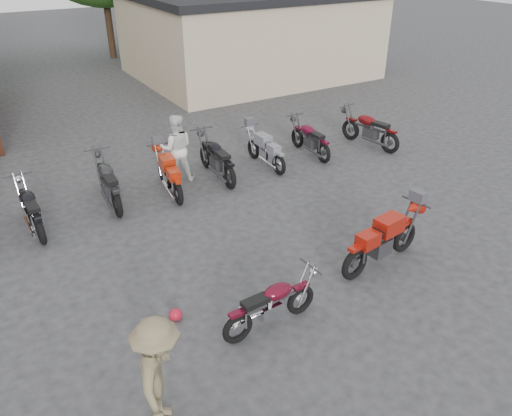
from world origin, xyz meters
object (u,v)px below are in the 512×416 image
row_bike_5 (216,156)px  row_bike_3 (108,180)px  sportbike (383,237)px  vintage_motorcycle (272,302)px  helmet (176,315)px  row_bike_6 (265,148)px  person_tan (159,374)px  row_bike_7 (310,137)px  row_bike_8 (369,127)px  person_light (176,148)px  row_bike_2 (30,207)px  row_bike_4 (169,172)px

row_bike_5 → row_bike_3: bearing=92.5°
sportbike → row_bike_3: bearing=117.9°
vintage_motorcycle → helmet: vintage_motorcycle is taller
vintage_motorcycle → row_bike_6: bearing=56.1°
helmet → person_tan: bearing=-117.3°
sportbike → helmet: bearing=164.7°
row_bike_7 → row_bike_8: size_ratio=0.92×
person_light → row_bike_8: person_light is taller
row_bike_5 → helmet: bearing=148.8°
person_tan → sportbike: bearing=-50.0°
row_bike_3 → row_bike_7: row_bike_3 is taller
helmet → row_bike_5: row_bike_5 is taller
row_bike_2 → row_bike_5: row_bike_5 is taller
sportbike → helmet: 4.30m
row_bike_3 → row_bike_6: 4.50m
person_light → row_bike_5: 1.08m
helmet → row_bike_2: size_ratio=0.12×
sportbike → row_bike_4: sportbike is taller
sportbike → person_light: 6.11m
sportbike → helmet: sportbike is taller
sportbike → row_bike_6: 5.41m
sportbike → row_bike_7: size_ratio=1.09×
helmet → row_bike_8: bearing=27.9°
person_tan → row_bike_7: (7.37, 6.67, -0.31)m
helmet → row_bike_5: bearing=55.9°
helmet → row_bike_7: bearing=37.0°
vintage_motorcycle → row_bike_7: row_bike_7 is taller
sportbike → row_bike_6: sportbike is taller
row_bike_4 → helmet: bearing=165.1°
helmet → person_light: 5.78m
vintage_motorcycle → row_bike_4: 5.65m
helmet → person_light: bearing=66.1°
row_bike_5 → person_light: bearing=71.4°
row_bike_2 → row_bike_7: row_bike_2 is taller
row_bike_4 → row_bike_7: row_bike_4 is taller
row_bike_4 → vintage_motorcycle: bearing=-178.3°
vintage_motorcycle → row_bike_2: bearing=114.8°
sportbike → row_bike_4: bearing=107.1°
helmet → row_bike_8: (8.45, 4.47, 0.50)m
vintage_motorcycle → row_bike_3: (-1.02, 5.86, 0.10)m
vintage_motorcycle → person_light: bearing=78.3°
vintage_motorcycle → row_bike_7: (5.09, 5.84, 0.05)m
vintage_motorcycle → row_bike_2: 6.19m
row_bike_3 → row_bike_2: bearing=105.4°
row_bike_2 → row_bike_6: row_bike_2 is taller
sportbike → row_bike_6: (0.60, 5.38, -0.07)m
helmet → row_bike_5: 5.88m
row_bike_2 → row_bike_6: (6.36, 0.32, -0.02)m
row_bike_6 → row_bike_4: bearing=92.9°
person_light → person_tan: (-3.25, -7.05, -0.04)m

